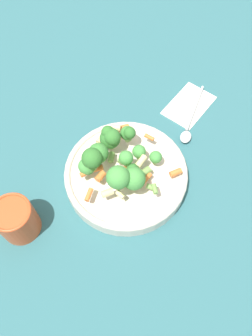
{
  "coord_description": "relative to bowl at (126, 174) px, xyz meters",
  "views": [
    {
      "loc": [
        0.25,
        0.23,
        0.66
      ],
      "look_at": [
        0.0,
        0.0,
        0.05
      ],
      "focal_mm": 35.0,
      "sensor_mm": 36.0,
      "label": 1
    }
  ],
  "objects": [
    {
      "name": "pasta_salad",
      "position": [
        0.01,
        -0.02,
        0.06
      ],
      "size": [
        0.21,
        0.19,
        0.09
      ],
      "color": "#8CB766",
      "rests_on": "bowl"
    },
    {
      "name": "bowl",
      "position": [
        0.0,
        0.0,
        0.0
      ],
      "size": [
        0.27,
        0.27,
        0.04
      ],
      "color": "beige",
      "rests_on": "ground_plane"
    },
    {
      "name": "spoon",
      "position": [
        -0.21,
        0.02,
        -0.01
      ],
      "size": [
        0.18,
        0.08,
        0.01
      ],
      "rotation": [
        0.0,
        0.0,
        12.91
      ],
      "color": "silver",
      "rests_on": "napkin"
    },
    {
      "name": "napkin",
      "position": [
        -0.27,
        -0.02,
        -0.02
      ],
      "size": [
        0.14,
        0.1,
        0.01
      ],
      "color": "white",
      "rests_on": "ground_plane"
    },
    {
      "name": "ground_plane",
      "position": [
        0.0,
        0.0,
        -0.02
      ],
      "size": [
        3.0,
        3.0,
        0.0
      ],
      "primitive_type": "plane",
      "color": "#2D6066"
    },
    {
      "name": "cup",
      "position": [
        0.23,
        -0.09,
        0.02
      ],
      "size": [
        0.08,
        0.08,
        0.09
      ],
      "color": "#CC4C23",
      "rests_on": "ground_plane"
    }
  ]
}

